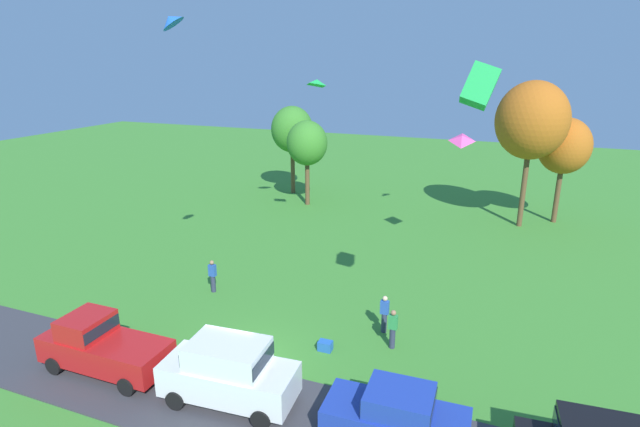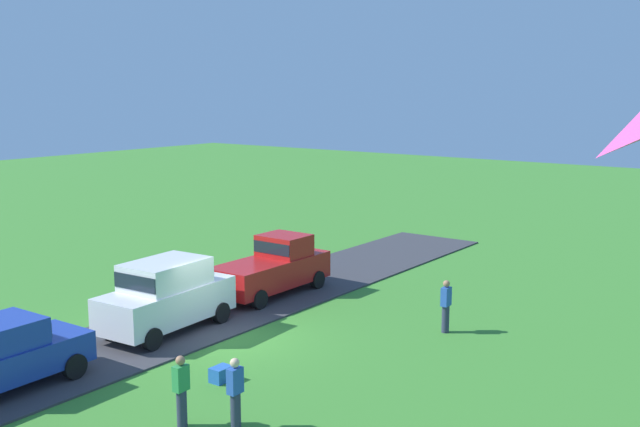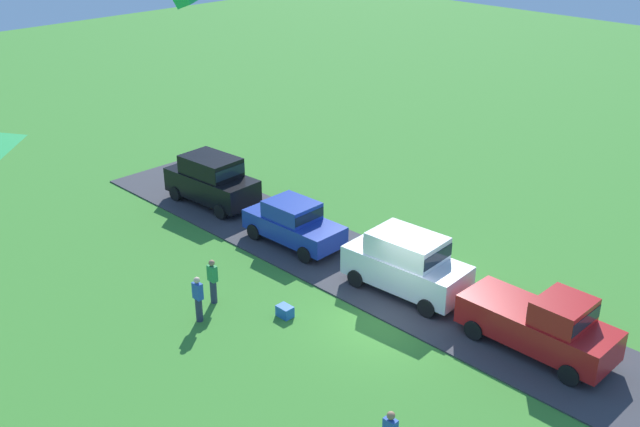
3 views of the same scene
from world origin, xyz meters
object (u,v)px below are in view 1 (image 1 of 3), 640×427
(car_suv_near_entrance, at_px, (229,370))
(kite_diamond_topmost, at_px, (462,139))
(tree_right_of_center, at_px, (564,146))
(kite_diamond_mid_center, at_px, (317,82))
(person_beside_suv, at_px, (384,314))
(cooler_box, at_px, (325,346))
(kite_box_low_drifter, at_px, (480,86))
(car_sedan_by_flagpole, at_px, (397,414))
(person_on_lawn, at_px, (393,329))
(tree_far_left, at_px, (307,144))
(kite_delta_high_left, at_px, (171,20))
(person_watching_sky, at_px, (213,276))
(car_pickup_far_end, at_px, (101,345))
(tree_far_right, at_px, (292,130))
(tree_left_of_center, at_px, (532,121))

(car_suv_near_entrance, height_order, kite_diamond_topmost, kite_diamond_topmost)
(tree_right_of_center, xyz_separation_m, kite_diamond_mid_center, (-14.06, -11.13, 4.54))
(tree_right_of_center, bearing_deg, car_suv_near_entrance, -113.98)
(person_beside_suv, bearing_deg, car_suv_near_entrance, -120.24)
(cooler_box, bearing_deg, kite_box_low_drifter, -4.03)
(tree_right_of_center, relative_size, kite_diamond_mid_center, 7.13)
(car_sedan_by_flagpole, relative_size, person_on_lawn, 2.60)
(tree_far_left, relative_size, kite_delta_high_left, 6.77)
(person_watching_sky, height_order, kite_box_low_drifter, kite_box_low_drifter)
(car_pickup_far_end, distance_m, tree_far_right, 27.24)
(car_pickup_far_end, distance_m, person_on_lawn, 11.29)
(tree_far_left, bearing_deg, kite_diamond_topmost, -33.74)
(car_sedan_by_flagpole, distance_m, kite_box_low_drifter, 10.28)
(tree_far_right, xyz_separation_m, tree_far_left, (2.59, -2.91, -0.57))
(car_pickup_far_end, xyz_separation_m, kite_diamond_mid_center, (2.87, 14.82, 8.96))
(car_pickup_far_end, xyz_separation_m, person_watching_sky, (0.17, 7.25, -0.23))
(tree_right_of_center, height_order, cooler_box, tree_right_of_center)
(tree_right_of_center, bearing_deg, person_on_lawn, -109.11)
(tree_far_right, bearing_deg, person_beside_suv, -56.31)
(person_beside_suv, xyz_separation_m, tree_far_right, (-13.31, 19.97, 4.67))
(car_sedan_by_flagpole, distance_m, tree_far_right, 30.68)
(car_suv_near_entrance, bearing_deg, kite_diamond_topmost, 69.87)
(tree_far_right, xyz_separation_m, tree_right_of_center, (21.02, -0.62, -0.02))
(tree_right_of_center, xyz_separation_m, kite_diamond_topmost, (-5.92, -10.65, 1.73))
(person_on_lawn, distance_m, tree_left_of_center, 20.25)
(person_watching_sky, distance_m, tree_far_right, 20.32)
(kite_delta_high_left, bearing_deg, tree_far_right, 101.64)
(tree_far_left, bearing_deg, person_on_lawn, -57.99)
(kite_delta_high_left, bearing_deg, tree_right_of_center, 50.82)
(car_sedan_by_flagpole, relative_size, kite_box_low_drifter, 3.90)
(car_pickup_far_end, distance_m, car_sedan_by_flagpole, 11.21)
(person_beside_suv, relative_size, tree_far_right, 0.23)
(car_suv_near_entrance, xyz_separation_m, tree_far_right, (-9.53, 26.44, 4.25))
(tree_far_left, bearing_deg, person_watching_sky, -84.21)
(kite_diamond_topmost, bearing_deg, cooler_box, -108.41)
(cooler_box, bearing_deg, tree_right_of_center, 66.12)
(car_pickup_far_end, relative_size, tree_far_right, 0.66)
(tree_far_left, xyz_separation_m, kite_diamond_topmost, (12.51, -8.36, 2.29))
(cooler_box, height_order, kite_diamond_mid_center, kite_diamond_mid_center)
(car_suv_near_entrance, height_order, kite_diamond_mid_center, kite_diamond_mid_center)
(cooler_box, bearing_deg, person_beside_suv, 50.60)
(kite_delta_high_left, xyz_separation_m, kite_box_low_drifter, (12.21, -1.51, -2.27))
(tree_right_of_center, bearing_deg, person_watching_sky, -131.89)
(tree_far_right, distance_m, kite_box_low_drifter, 28.46)
(kite_diamond_topmost, bearing_deg, car_suv_near_entrance, -110.13)
(person_beside_suv, height_order, kite_diamond_mid_center, kite_diamond_mid_center)
(person_beside_suv, bearing_deg, kite_diamond_topmost, 78.39)
(person_watching_sky, xyz_separation_m, tree_far_right, (-4.25, 19.31, 4.67))
(tree_left_of_center, xyz_separation_m, cooler_box, (-7.24, -19.75, -7.19))
(cooler_box, bearing_deg, person_on_lawn, 25.20)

